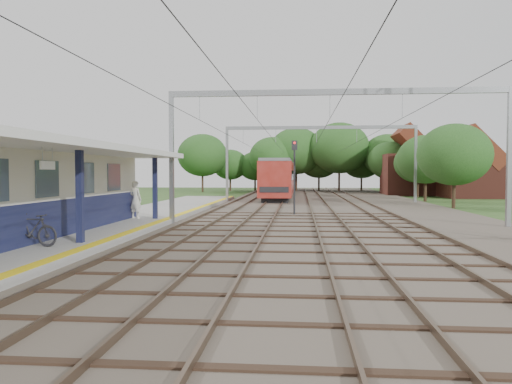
{
  "coord_description": "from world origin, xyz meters",
  "views": [
    {
      "loc": [
        1.69,
        -10.63,
        2.78
      ],
      "look_at": [
        -0.94,
        19.28,
        1.6
      ],
      "focal_mm": 35.0,
      "sensor_mm": 36.0,
      "label": 1
    }
  ],
  "objects": [
    {
      "name": "catenary_system",
      "position": [
        3.39,
        25.28,
        5.51
      ],
      "size": [
        17.22,
        88.0,
        7.0
      ],
      "color": "gray",
      "rests_on": "ground"
    },
    {
      "name": "ballast_bed",
      "position": [
        4.0,
        30.0,
        0.05
      ],
      "size": [
        18.0,
        90.0,
        0.1
      ],
      "primitive_type": "cube",
      "color": "#473D33",
      "rests_on": "ground"
    },
    {
      "name": "station_building",
      "position": [
        -8.88,
        7.0,
        2.04
      ],
      "size": [
        3.41,
        18.0,
        3.4
      ],
      "color": "beige",
      "rests_on": "platform"
    },
    {
      "name": "signal_post",
      "position": [
        1.35,
        21.24,
        3.14
      ],
      "size": [
        0.37,
        0.32,
        4.8
      ],
      "rotation": [
        0.0,
        0.0,
        0.27
      ],
      "color": "black",
      "rests_on": "ground"
    },
    {
      "name": "tree_band",
      "position": [
        3.84,
        57.12,
        4.92
      ],
      "size": [
        31.72,
        30.88,
        8.82
      ],
      "color": "#382619",
      "rests_on": "ground"
    },
    {
      "name": "platform",
      "position": [
        -7.5,
        14.0,
        0.17
      ],
      "size": [
        5.0,
        52.0,
        0.35
      ],
      "primitive_type": "cube",
      "color": "gray",
      "rests_on": "ground"
    },
    {
      "name": "ground",
      "position": [
        0.0,
        0.0,
        0.0
      ],
      "size": [
        160.0,
        160.0,
        0.0
      ],
      "primitive_type": "plane",
      "color": "#2D4C1E",
      "rests_on": "ground"
    },
    {
      "name": "house_near",
      "position": [
        21.0,
        46.0,
        2.99
      ],
      "size": [
        7.0,
        6.12,
        7.89
      ],
      "color": "brown",
      "rests_on": "ground"
    },
    {
      "name": "yellow_stripe",
      "position": [
        -5.25,
        14.0,
        0.35
      ],
      "size": [
        0.45,
        52.0,
        0.01
      ],
      "primitive_type": "cube",
      "color": "yellow",
      "rests_on": "platform"
    },
    {
      "name": "canopy",
      "position": [
        -7.77,
        6.0,
        3.64
      ],
      "size": [
        6.4,
        20.0,
        3.44
      ],
      "color": "#121639",
      "rests_on": "platform"
    },
    {
      "name": "rail_tracks",
      "position": [
        1.5,
        30.0,
        0.18
      ],
      "size": [
        11.8,
        88.0,
        0.15
      ],
      "color": "brown",
      "rests_on": "ballast_bed"
    },
    {
      "name": "house_far",
      "position": [
        16.0,
        52.0,
        3.23
      ],
      "size": [
        8.0,
        6.12,
        8.66
      ],
      "color": "brown",
      "rests_on": "ground"
    },
    {
      "name": "bicycle",
      "position": [
        -7.08,
        4.94,
        0.91
      ],
      "size": [
        1.9,
        0.73,
        1.11
      ],
      "primitive_type": "imported",
      "rotation": [
        0.0,
        0.0,
        1.46
      ],
      "color": "black",
      "rests_on": "platform"
    },
    {
      "name": "train",
      "position": [
        -0.5,
        50.82,
        2.19
      ],
      "size": [
        3.0,
        37.39,
        3.94
      ],
      "color": "black",
      "rests_on": "ballast_bed"
    },
    {
      "name": "person",
      "position": [
        -6.95,
        15.0,
        1.35
      ],
      "size": [
        0.86,
        0.73,
        2.0
      ],
      "primitive_type": "imported",
      "rotation": [
        0.0,
        0.0,
        2.73
      ],
      "color": "silver",
      "rests_on": "platform"
    }
  ]
}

